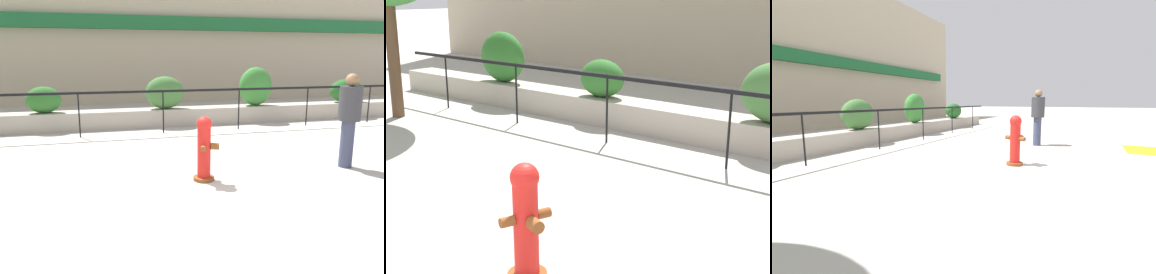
{
  "view_description": "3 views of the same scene",
  "coord_description": "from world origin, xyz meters",
  "views": [
    {
      "loc": [
        -1.77,
        -4.79,
        2.05
      ],
      "look_at": [
        0.02,
        1.97,
        0.51
      ],
      "focal_mm": 35.0,
      "sensor_mm": 36.0,
      "label": 1
    },
    {
      "loc": [
        3.0,
        -2.06,
        2.48
      ],
      "look_at": [
        -0.75,
        2.47,
        0.86
      ],
      "focal_mm": 50.0,
      "sensor_mm": 36.0,
      "label": 2
    },
    {
      "loc": [
        -5.42,
        -0.53,
        1.37
      ],
      "look_at": [
        0.25,
        2.3,
        0.49
      ],
      "focal_mm": 24.0,
      "sensor_mm": 36.0,
      "label": 3
    }
  ],
  "objects": [
    {
      "name": "hedge_bush_4",
      "position": [
        6.41,
        6.0,
        0.88
      ],
      "size": [
        1.18,
        0.7,
        0.77
      ],
      "primitive_type": "ellipsoid",
      "color": "#235B23",
      "rests_on": "planter_wall_low"
    },
    {
      "name": "hedge_bush_1",
      "position": [
        -3.08,
        6.0,
        0.86
      ],
      "size": [
        0.94,
        0.6,
        0.71
      ],
      "primitive_type": "ellipsoid",
      "color": "#2D6B28",
      "rests_on": "planter_wall_low"
    },
    {
      "name": "planter_wall_low",
      "position": [
        0.0,
        6.0,
        0.25
      ],
      "size": [
        18.0,
        0.7,
        0.5
      ],
      "primitive_type": "cube",
      "color": "#ADA393",
      "rests_on": "ground"
    },
    {
      "name": "fire_hydrant",
      "position": [
        -0.05,
        0.92,
        0.55
      ],
      "size": [
        0.48,
        0.48,
        1.08
      ],
      "color": "brown",
      "rests_on": "ground"
    },
    {
      "name": "building_facade",
      "position": [
        0.0,
        11.98,
        3.99
      ],
      "size": [
        30.0,
        1.36,
        8.0
      ],
      "color": "tan",
      "rests_on": "ground"
    },
    {
      "name": "hedge_bush_2",
      "position": [
        0.26,
        6.0,
        0.97
      ],
      "size": [
        1.14,
        0.67,
        0.94
      ],
      "primitive_type": "ellipsoid",
      "color": "#427538",
      "rests_on": "planter_wall_low"
    },
    {
      "name": "ground_plane",
      "position": [
        0.0,
        0.0,
        0.0
      ],
      "size": [
        120.0,
        120.0,
        0.0
      ],
      "primitive_type": "plane",
      "color": "#B2ADA3"
    },
    {
      "name": "fence_railing_segment",
      "position": [
        -0.0,
        4.9,
        1.02
      ],
      "size": [
        15.0,
        0.05,
        1.15
      ],
      "color": "black",
      "rests_on": "ground"
    },
    {
      "name": "pedestrian",
      "position": [
        2.72,
        0.98,
        0.99
      ],
      "size": [
        0.56,
        0.56,
        1.73
      ],
      "color": "#383D56",
      "rests_on": "ground"
    },
    {
      "name": "hedge_bush_3",
      "position": [
        3.13,
        6.0,
        1.09
      ],
      "size": [
        1.06,
        0.67,
        1.18
      ],
      "primitive_type": "ellipsoid",
      "color": "#387F33",
      "rests_on": "planter_wall_low"
    }
  ]
}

